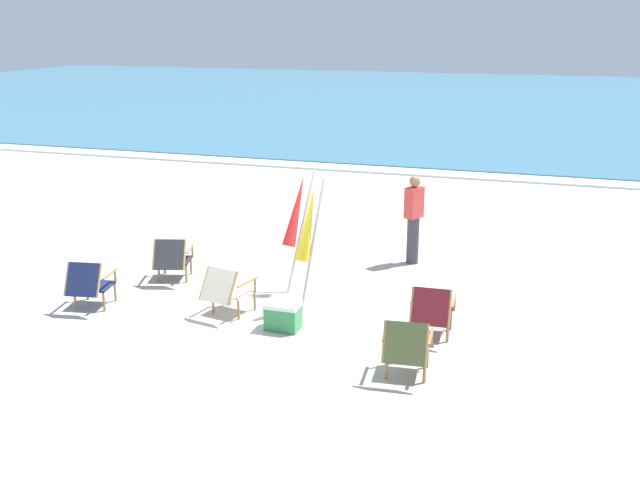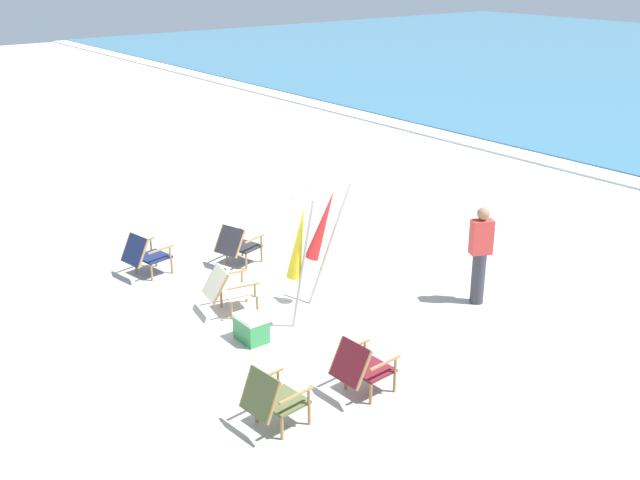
{
  "view_description": "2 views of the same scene",
  "coord_description": "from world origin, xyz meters",
  "px_view_note": "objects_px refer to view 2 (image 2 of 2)",
  "views": [
    {
      "loc": [
        3.95,
        -9.95,
        4.31
      ],
      "look_at": [
        0.28,
        1.46,
        0.76
      ],
      "focal_mm": 42.0,
      "sensor_mm": 36.0,
      "label": 1
    },
    {
      "loc": [
        8.68,
        -5.78,
        5.34
      ],
      "look_at": [
        -0.58,
        1.45,
        0.81
      ],
      "focal_mm": 42.0,
      "sensor_mm": 36.0,
      "label": 2
    }
  ],
  "objects_px": {
    "beach_chair_mid_center": "(228,288)",
    "cooler_box": "(251,328)",
    "beach_chair_front_right": "(272,398)",
    "umbrella_furled_yellow": "(299,243)",
    "beach_chair_back_left": "(361,366)",
    "beach_chair_far_center": "(237,244)",
    "person_near_chairs": "(480,255)",
    "beach_chair_back_right": "(145,254)",
    "umbrella_furled_red": "(323,226)"
  },
  "relations": [
    {
      "from": "beach_chair_mid_center",
      "to": "person_near_chairs",
      "type": "distance_m",
      "value": 4.03
    },
    {
      "from": "beach_chair_back_left",
      "to": "beach_chair_mid_center",
      "type": "bearing_deg",
      "value": -178.26
    },
    {
      "from": "beach_chair_back_left",
      "to": "umbrella_furled_red",
      "type": "xyz_separation_m",
      "value": [
        -2.45,
        1.3,
        0.9
      ]
    },
    {
      "from": "person_near_chairs",
      "to": "cooler_box",
      "type": "distance_m",
      "value": 3.83
    },
    {
      "from": "beach_chair_front_right",
      "to": "person_near_chairs",
      "type": "relative_size",
      "value": 0.49
    },
    {
      "from": "beach_chair_mid_center",
      "to": "cooler_box",
      "type": "bearing_deg",
      "value": -12.44
    },
    {
      "from": "beach_chair_mid_center",
      "to": "cooler_box",
      "type": "distance_m",
      "value": 1.03
    },
    {
      "from": "beach_chair_back_right",
      "to": "beach_chair_back_left",
      "type": "bearing_deg",
      "value": 5.46
    },
    {
      "from": "beach_chair_mid_center",
      "to": "beach_chair_back_right",
      "type": "xyz_separation_m",
      "value": [
        -2.12,
        -0.4,
        0.0
      ]
    },
    {
      "from": "beach_chair_mid_center",
      "to": "person_near_chairs",
      "type": "bearing_deg",
      "value": 57.31
    },
    {
      "from": "beach_chair_back_left",
      "to": "umbrella_furled_yellow",
      "type": "relative_size",
      "value": 0.38
    },
    {
      "from": "beach_chair_back_left",
      "to": "beach_chair_front_right",
      "type": "height_order",
      "value": "beach_chair_front_right"
    },
    {
      "from": "person_near_chairs",
      "to": "beach_chair_far_center",
      "type": "bearing_deg",
      "value": -148.68
    },
    {
      "from": "beach_chair_far_center",
      "to": "beach_chair_front_right",
      "type": "height_order",
      "value": "beach_chair_front_right"
    },
    {
      "from": "umbrella_furled_red",
      "to": "cooler_box",
      "type": "xyz_separation_m",
      "value": [
        0.36,
        -1.61,
        -1.12
      ]
    },
    {
      "from": "beach_chair_front_right",
      "to": "person_near_chairs",
      "type": "height_order",
      "value": "person_near_chairs"
    },
    {
      "from": "beach_chair_mid_center",
      "to": "umbrella_furled_yellow",
      "type": "bearing_deg",
      "value": 27.65
    },
    {
      "from": "beach_chair_back_left",
      "to": "person_near_chairs",
      "type": "height_order",
      "value": "person_near_chairs"
    },
    {
      "from": "umbrella_furled_yellow",
      "to": "cooler_box",
      "type": "xyz_separation_m",
      "value": [
        -0.12,
        -0.79,
        -1.17
      ]
    },
    {
      "from": "umbrella_furled_red",
      "to": "beach_chair_far_center",
      "type": "bearing_deg",
      "value": -172.78
    },
    {
      "from": "beach_chair_front_right",
      "to": "umbrella_furled_yellow",
      "type": "relative_size",
      "value": 0.38
    },
    {
      "from": "beach_chair_back_left",
      "to": "beach_chair_back_right",
      "type": "relative_size",
      "value": 0.95
    },
    {
      "from": "beach_chair_front_right",
      "to": "umbrella_furled_red",
      "type": "xyz_separation_m",
      "value": [
        -2.36,
        2.61,
        0.9
      ]
    },
    {
      "from": "umbrella_furled_red",
      "to": "umbrella_furled_yellow",
      "type": "distance_m",
      "value": 0.95
    },
    {
      "from": "beach_chair_far_center",
      "to": "cooler_box",
      "type": "distance_m",
      "value": 2.85
    },
    {
      "from": "beach_chair_front_right",
      "to": "umbrella_furled_yellow",
      "type": "xyz_separation_m",
      "value": [
        -1.88,
        1.79,
        0.95
      ]
    },
    {
      "from": "umbrella_furled_red",
      "to": "cooler_box",
      "type": "distance_m",
      "value": 2.0
    },
    {
      "from": "beach_chair_back_right",
      "to": "person_near_chairs",
      "type": "bearing_deg",
      "value": 41.4
    },
    {
      "from": "beach_chair_far_center",
      "to": "person_near_chairs",
      "type": "bearing_deg",
      "value": 31.32
    },
    {
      "from": "beach_chair_front_right",
      "to": "umbrella_furled_yellow",
      "type": "height_order",
      "value": "umbrella_furled_yellow"
    },
    {
      "from": "umbrella_furled_red",
      "to": "beach_chair_mid_center",
      "type": "bearing_deg",
      "value": -113.96
    },
    {
      "from": "beach_chair_front_right",
      "to": "person_near_chairs",
      "type": "distance_m",
      "value": 4.67
    },
    {
      "from": "umbrella_furled_red",
      "to": "cooler_box",
      "type": "bearing_deg",
      "value": -77.49
    },
    {
      "from": "beach_chair_mid_center",
      "to": "beach_chair_back_right",
      "type": "distance_m",
      "value": 2.15
    },
    {
      "from": "beach_chair_back_left",
      "to": "beach_chair_back_right",
      "type": "height_order",
      "value": "same"
    },
    {
      "from": "beach_chair_mid_center",
      "to": "beach_chair_far_center",
      "type": "bearing_deg",
      "value": 143.6
    },
    {
      "from": "beach_chair_front_right",
      "to": "cooler_box",
      "type": "xyz_separation_m",
      "value": [
        -2.0,
        1.0,
        -0.23
      ]
    },
    {
      "from": "beach_chair_back_right",
      "to": "umbrella_furled_yellow",
      "type": "bearing_deg",
      "value": 16.94
    },
    {
      "from": "beach_chair_back_left",
      "to": "beach_chair_back_right",
      "type": "xyz_separation_m",
      "value": [
        -5.19,
        -0.5,
        0.0
      ]
    },
    {
      "from": "beach_chair_far_center",
      "to": "umbrella_furled_yellow",
      "type": "height_order",
      "value": "umbrella_furled_yellow"
    },
    {
      "from": "beach_chair_far_center",
      "to": "beach_chair_back_right",
      "type": "xyz_separation_m",
      "value": [
        -0.59,
        -1.53,
        0.0
      ]
    },
    {
      "from": "beach_chair_back_left",
      "to": "beach_chair_front_right",
      "type": "relative_size",
      "value": 0.98
    },
    {
      "from": "cooler_box",
      "to": "beach_chair_mid_center",
      "type": "bearing_deg",
      "value": 167.56
    },
    {
      "from": "beach_chair_far_center",
      "to": "person_near_chairs",
      "type": "xyz_separation_m",
      "value": [
        3.69,
        2.24,
        0.42
      ]
    },
    {
      "from": "beach_chair_back_right",
      "to": "umbrella_furled_red",
      "type": "relative_size",
      "value": 0.41
    },
    {
      "from": "beach_chair_back_left",
      "to": "cooler_box",
      "type": "height_order",
      "value": "beach_chair_back_left"
    },
    {
      "from": "beach_chair_back_right",
      "to": "umbrella_furled_yellow",
      "type": "height_order",
      "value": "umbrella_furled_yellow"
    },
    {
      "from": "cooler_box",
      "to": "umbrella_furled_red",
      "type": "bearing_deg",
      "value": 102.51
    },
    {
      "from": "beach_chair_front_right",
      "to": "beach_chair_far_center",
      "type": "bearing_deg",
      "value": 152.58
    },
    {
      "from": "beach_chair_front_right",
      "to": "beach_chair_back_right",
      "type": "height_order",
      "value": "beach_chair_front_right"
    }
  ]
}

